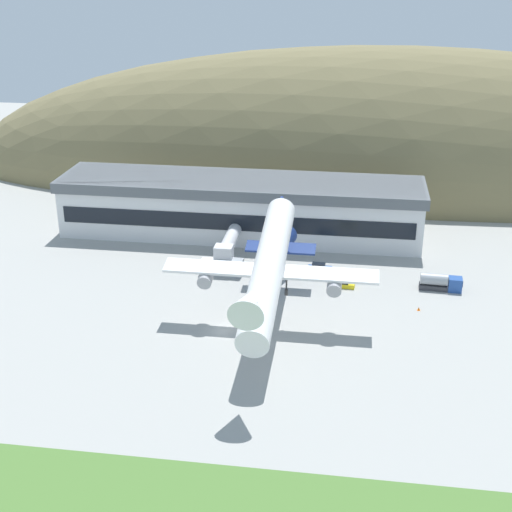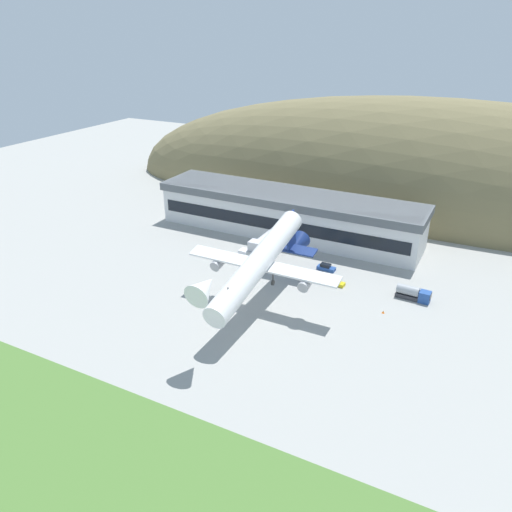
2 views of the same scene
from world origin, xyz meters
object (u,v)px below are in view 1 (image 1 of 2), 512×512
Objects in this scene: fuel_truck at (440,282)px; traffic_cone_0 at (419,309)px; cargo_airplane at (269,267)px; box_truck at (222,267)px; service_car_1 at (319,268)px; service_car_0 at (343,284)px; terminal_building at (240,204)px; jetway_0 at (228,244)px.

traffic_cone_0 is (-4.20, -8.69, -1.15)m from fuel_truck.
cargo_airplane reaches higher than box_truck.
cargo_airplane is at bearing -106.20° from service_car_1.
fuel_truck is 12.95× the size of traffic_cone_0.
box_truck is (-11.17, 18.84, -8.90)m from cargo_airplane.
service_car_0 is 0.93× the size of service_car_1.
fuel_truck is (28.39, 17.94, -8.97)m from cargo_airplane.
cargo_airplane reaches higher than service_car_1.
terminal_building reaches higher than service_car_1.
traffic_cone_0 is (17.54, -13.62, -0.36)m from service_car_1.
box_truck is 14.09× the size of traffic_cone_0.
jetway_0 is at bearing 170.86° from fuel_truck.
jetway_0 is at bearing 88.30° from box_truck.
jetway_0 is 5.99m from box_truck.
service_car_1 is 0.60× the size of fuel_truck.
jetway_0 reaches higher than fuel_truck.
cargo_airplane is 34.76m from fuel_truck.
service_car_1 is 0.55× the size of box_truck.
service_car_1 reaches higher than traffic_cone_0.
terminal_building is 16.82× the size of service_car_1.
service_car_0 is at bearing -53.46° from service_car_1.
jetway_0 is (0.18, -15.48, -2.88)m from terminal_building.
cargo_airplane is at bearing -65.62° from jetway_0.
jetway_0 is 3.08× the size of service_car_1.
fuel_truck is 9.72m from traffic_cone_0.
service_car_0 is 7.80m from service_car_1.
service_car_1 reaches higher than service_car_0.
fuel_truck is at bearing -9.14° from jetway_0.
service_car_0 is 22.58m from box_truck.
fuel_truck is at bearing 4.50° from service_car_0.
box_truck is 36.65m from traffic_cone_0.
cargo_airplane is 6.23× the size of fuel_truck.
terminal_building is 47.17m from traffic_cone_0.
traffic_cone_0 is (35.19, -15.03, -3.71)m from jetway_0.
jetway_0 reaches higher than traffic_cone_0.
service_car_1 is at bearing 167.24° from fuel_truck.
fuel_truck is at bearing -1.30° from box_truck.
fuel_truck is 0.92× the size of box_truck.
cargo_airplane reaches higher than fuel_truck.
jetway_0 is at bearing 160.98° from service_car_0.
box_truck is (-0.16, -5.44, -2.48)m from jetway_0.
jetway_0 is 27.42m from cargo_airplane.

